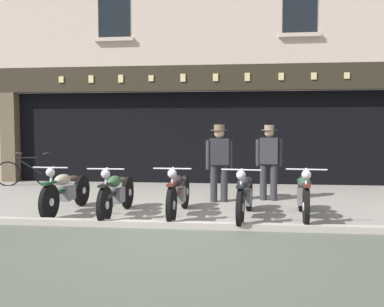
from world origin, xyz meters
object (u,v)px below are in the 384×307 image
(shopkeeper_center, at_px, (269,159))
(advert_board_near, at_px, (96,126))
(motorcycle_right, at_px, (303,194))
(salesman_left, at_px, (219,159))
(leaning_bicycle, at_px, (27,172))
(motorcycle_left, at_px, (66,190))
(advert_board_far, at_px, (64,128))
(motorcycle_center_left, at_px, (117,192))
(motorcycle_center_right, at_px, (245,194))
(motorcycle_center, at_px, (179,192))

(shopkeeper_center, relative_size, advert_board_near, 1.48)
(advert_board_near, bearing_deg, motorcycle_right, -40.50)
(salesman_left, height_order, leaning_bicycle, salesman_left)
(shopkeeper_center, height_order, leaning_bicycle, shopkeeper_center)
(motorcycle_left, bearing_deg, motorcycle_right, -178.81)
(leaning_bicycle, bearing_deg, advert_board_far, 137.79)
(motorcycle_left, bearing_deg, motorcycle_center_left, 172.74)
(leaning_bicycle, bearing_deg, motorcycle_center_right, 47.00)
(leaning_bicycle, bearing_deg, motorcycle_center_left, 33.57)
(motorcycle_center_left, xyz_separation_m, leaning_bicycle, (-3.56, 3.48, -0.05))
(advert_board_near, height_order, advert_board_far, advert_board_near)
(salesman_left, bearing_deg, advert_board_far, -42.50)
(shopkeeper_center, xyz_separation_m, advert_board_far, (-5.76, 2.69, 0.68))
(motorcycle_right, distance_m, shopkeeper_center, 1.87)
(motorcycle_left, height_order, motorcycle_center_right, motorcycle_center_right)
(salesman_left, bearing_deg, motorcycle_center_right, 97.79)
(motorcycle_right, bearing_deg, motorcycle_center, 6.01)
(salesman_left, bearing_deg, motorcycle_left, 16.44)
(shopkeeper_center, height_order, advert_board_far, advert_board_far)
(motorcycle_center_left, bearing_deg, motorcycle_left, -8.61)
(motorcycle_center_right, bearing_deg, salesman_left, -64.38)
(motorcycle_right, distance_m, advert_board_far, 7.71)
(motorcycle_right, relative_size, advert_board_far, 2.05)
(salesman_left, distance_m, leaning_bicycle, 5.68)
(salesman_left, relative_size, shopkeeper_center, 1.00)
(motorcycle_center, relative_size, leaning_bicycle, 1.22)
(motorcycle_center_right, height_order, advert_board_near, advert_board_near)
(motorcycle_center_left, xyz_separation_m, motorcycle_center_right, (2.25, 0.00, 0.01))
(leaning_bicycle, bearing_deg, motorcycle_center, 41.89)
(salesman_left, bearing_deg, leaning_bicycle, -30.08)
(motorcycle_center_left, bearing_deg, advert_board_near, -65.66)
(motorcycle_center_right, relative_size, leaning_bicycle, 1.22)
(motorcycle_center_right, height_order, salesman_left, salesman_left)
(motorcycle_center_right, relative_size, advert_board_near, 1.86)
(motorcycle_center_right, distance_m, motorcycle_right, 1.00)
(motorcycle_left, distance_m, shopkeeper_center, 4.19)
(motorcycle_center_left, height_order, motorcycle_center, motorcycle_center)
(salesman_left, distance_m, advert_board_near, 4.82)
(motorcycle_left, height_order, leaning_bicycle, leaning_bicycle)
(motorcycle_center_left, distance_m, motorcycle_center, 1.10)
(motorcycle_center_right, relative_size, motorcycle_right, 1.03)
(motorcycle_center_left, bearing_deg, shopkeeper_center, -145.77)
(motorcycle_left, height_order, shopkeeper_center, shopkeeper_center)
(shopkeeper_center, bearing_deg, motorcycle_right, 112.45)
(motorcycle_center_left, xyz_separation_m, advert_board_far, (-2.95, 4.53, 1.16))
(motorcycle_center_right, distance_m, advert_board_far, 7.00)
(motorcycle_center_left, distance_m, motorcycle_center_right, 2.25)
(motorcycle_center_left, relative_size, salesman_left, 1.18)
(motorcycle_center_right, xyz_separation_m, leaning_bicycle, (-5.81, 3.48, -0.06))
(motorcycle_center, relative_size, advert_board_near, 1.86)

